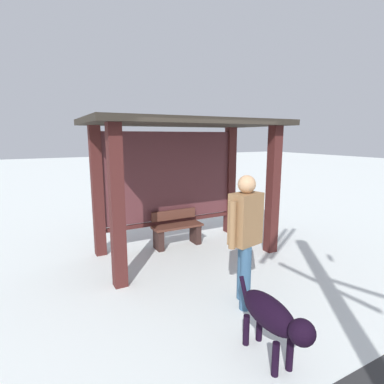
# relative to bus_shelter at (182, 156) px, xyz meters

# --- Properties ---
(ground_plane) EXTENTS (60.00, 60.00, 0.00)m
(ground_plane) POSITION_rel_bus_shelter_xyz_m (0.00, -0.19, -1.88)
(ground_plane) COLOR white
(bus_shelter) EXTENTS (3.58, 2.00, 2.54)m
(bus_shelter) POSITION_rel_bus_shelter_xyz_m (0.00, 0.00, 0.00)
(bus_shelter) COLOR #471D1B
(bus_shelter) RESTS_ON ground
(bench_left_inside) EXTENTS (1.04, 0.37, 0.73)m
(bench_left_inside) POSITION_rel_bus_shelter_xyz_m (0.00, 0.24, -1.55)
(bench_left_inside) COLOR #562F24
(bench_left_inside) RESTS_ON ground
(person_walking) EXTENTS (0.60, 0.40, 1.76)m
(person_walking) POSITION_rel_bus_shelter_xyz_m (-0.16, -2.19, -0.85)
(person_walking) COLOR #956C44
(person_walking) RESTS_ON ground
(dog) EXTENTS (0.33, 1.09, 0.68)m
(dog) POSITION_rel_bus_shelter_xyz_m (-0.58, -3.18, -1.40)
(dog) COLOR black
(dog) RESTS_ON ground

